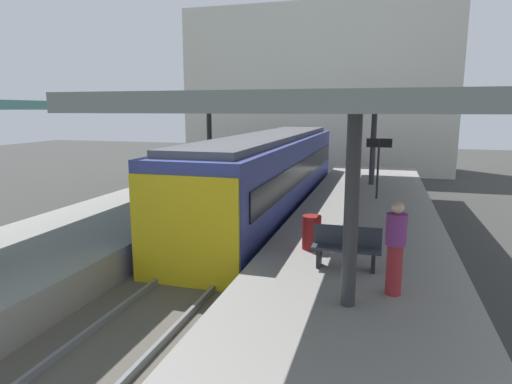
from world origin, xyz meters
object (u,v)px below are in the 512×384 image
passenger_near_bench (177,166)px  litter_bin (312,232)px  passenger_far_end (395,247)px  platform_sign (379,155)px  platform_bench (346,246)px  commuter_train (270,175)px  passenger_mid_platform (171,165)px

passenger_near_bench → litter_bin: bearing=-45.3°
passenger_far_end → platform_sign: bearing=93.0°
platform_bench → passenger_far_end: passenger_far_end is taller
commuter_train → passenger_mid_platform: bearing=169.4°
commuter_train → passenger_far_end: 9.87m
platform_sign → passenger_far_end: (0.45, -8.76, -0.75)m
passenger_near_bench → passenger_far_end: bearing=-46.4°
litter_bin → platform_sign: bearing=78.3°
platform_sign → passenger_mid_platform: size_ratio=1.34×
litter_bin → passenger_mid_platform: 10.55m
commuter_train → litter_bin: bearing=-67.6°
passenger_mid_platform → passenger_far_end: size_ratio=0.98×
platform_sign → commuter_train: bearing=179.8°
litter_bin → passenger_mid_platform: bearing=134.8°
commuter_train → platform_sign: (4.08, -0.01, 0.90)m
platform_bench → litter_bin: (-0.89, 1.05, -0.06)m
platform_bench → passenger_far_end: (0.92, -1.12, 0.41)m
commuter_train → litter_bin: commuter_train is taller
passenger_near_bench → commuter_train: bearing=-4.8°
passenger_near_bench → passenger_far_end: 12.60m
commuter_train → litter_bin: (2.72, -6.60, -0.33)m
platform_sign → passenger_mid_platform: (-8.78, 0.89, -0.77)m
passenger_mid_platform → passenger_far_end: bearing=-46.3°
commuter_train → platform_bench: commuter_train is taller
platform_sign → passenger_near_bench: 8.28m
platform_bench → litter_bin: bearing=130.3°
platform_bench → passenger_mid_platform: 11.92m
litter_bin → passenger_near_bench: 9.79m
platform_bench → passenger_far_end: size_ratio=0.83×
platform_sign → passenger_near_bench: platform_sign is taller
platform_bench → passenger_near_bench: bearing=134.2°
platform_bench → passenger_far_end: 1.51m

